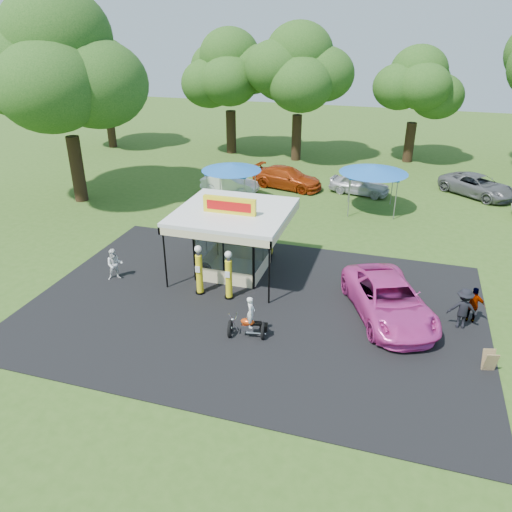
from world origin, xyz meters
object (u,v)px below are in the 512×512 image
at_px(bg_car_c, 359,184).
at_px(bg_car_d, 478,186).
at_px(gas_station_kiosk, 234,240).
at_px(tent_west, 231,167).
at_px(pink_sedan, 389,300).
at_px(bg_car_b, 287,178).
at_px(motorcycle, 249,321).
at_px(spectator_east_a, 463,309).
at_px(spectator_west, 115,264).
at_px(a_frame_sign, 489,361).
at_px(gas_pump_left, 199,271).
at_px(tent_east, 374,169).
at_px(gas_pump_right, 229,276).
at_px(kiosk_car, 248,246).
at_px(spectator_east_b, 473,305).
at_px(bg_car_a, 230,183).

height_order(bg_car_c, bg_car_d, bg_car_d).
relative_size(gas_station_kiosk, bg_car_c, 1.24).
bearing_deg(tent_west, pink_sedan, -46.21).
bearing_deg(bg_car_b, bg_car_d, -68.28).
relative_size(motorcycle, spectator_east_a, 1.04).
height_order(spectator_west, tent_west, tent_west).
height_order(a_frame_sign, bg_car_b, bg_car_b).
xyz_separation_m(pink_sedan, spectator_west, (-13.17, -0.41, -0.02)).
bearing_deg(gas_pump_left, tent_east, 64.53).
relative_size(gas_pump_left, pink_sedan, 0.41).
bearing_deg(gas_pump_right, a_frame_sign, -11.17).
height_order(spectator_west, bg_car_c, spectator_west).
height_order(spectator_east_a, tent_west, tent_west).
bearing_deg(gas_pump_left, a_frame_sign, -9.96).
height_order(a_frame_sign, bg_car_d, bg_car_d).
bearing_deg(spectator_west, motorcycle, -51.55).
xyz_separation_m(a_frame_sign, pink_sedan, (-3.82, 2.71, 0.41)).
bearing_deg(bg_car_c, bg_car_b, 102.89).
bearing_deg(gas_pump_right, bg_car_d, 57.42).
height_order(gas_pump_left, bg_car_d, gas_pump_left).
bearing_deg(motorcycle, kiosk_car, 97.30).
xyz_separation_m(kiosk_car, tent_west, (-3.61, 7.61, 2.11)).
bearing_deg(spectator_west, spectator_east_a, -30.53).
distance_m(motorcycle, bg_car_d, 24.27).
relative_size(spectator_east_b, bg_car_b, 0.31).
distance_m(motorcycle, bg_car_a, 18.79).
bearing_deg(bg_car_a, spectator_east_b, -129.16).
bearing_deg(bg_car_c, motorcycle, -174.82).
height_order(gas_station_kiosk, a_frame_sign, gas_station_kiosk).
relative_size(pink_sedan, bg_car_b, 1.11).
xyz_separation_m(gas_pump_left, bg_car_a, (-3.80, 14.72, -0.50)).
relative_size(spectator_east_a, tent_west, 0.45).
distance_m(gas_pump_right, motorcycle, 3.26).
xyz_separation_m(spectator_east_a, bg_car_b, (-11.54, 16.45, -0.14)).
bearing_deg(motorcycle, spectator_east_b, 12.40).
bearing_deg(pink_sedan, bg_car_a, 107.46).
bearing_deg(bg_car_a, bg_car_d, -74.16).
xyz_separation_m(tent_west, tent_east, (9.39, 1.41, 0.25)).
height_order(gas_station_kiosk, spectator_east_a, gas_station_kiosk).
relative_size(gas_pump_right, spectator_east_a, 1.31).
distance_m(a_frame_sign, tent_west, 21.19).
relative_size(a_frame_sign, spectator_east_b, 0.51).
xyz_separation_m(motorcycle, bg_car_b, (-3.26, 19.67, 0.04)).
relative_size(pink_sedan, tent_east, 1.34).
distance_m(gas_pump_right, spectator_west, 6.06).
xyz_separation_m(gas_station_kiosk, tent_west, (-3.61, 9.82, 0.81)).
height_order(motorcycle, spectator_west, motorcycle).
bearing_deg(gas_pump_right, gas_station_kiosk, 104.15).
xyz_separation_m(gas_pump_right, spectator_east_b, (10.58, 1.14, -0.33)).
relative_size(a_frame_sign, tent_west, 0.20).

